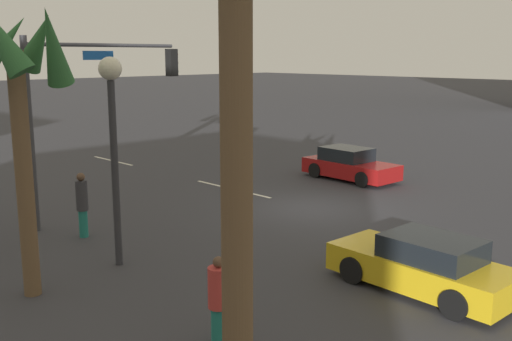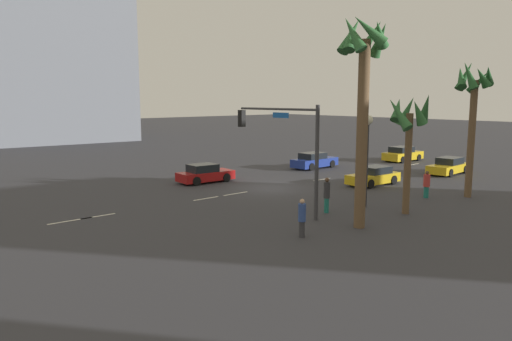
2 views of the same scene
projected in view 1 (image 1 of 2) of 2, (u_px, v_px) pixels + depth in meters
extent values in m
plane|color=#333338|center=(313.00, 208.00, 20.47)|extent=(220.00, 220.00, 0.00)
cube|color=silver|center=(458.00, 242.00, 16.74)|extent=(1.87, 0.14, 0.01)
cube|color=silver|center=(252.00, 194.00, 22.56)|extent=(1.92, 0.14, 0.01)
cube|color=silver|center=(213.00, 184.00, 24.19)|extent=(1.83, 0.14, 0.01)
cube|color=silver|center=(122.00, 163.00, 28.97)|extent=(1.87, 0.14, 0.01)
cube|color=silver|center=(106.00, 159.00, 29.98)|extent=(2.24, 0.14, 0.01)
cube|color=gold|center=(421.00, 270.00, 13.25)|extent=(4.24, 1.86, 0.64)
cube|color=black|center=(432.00, 248.00, 12.96)|extent=(2.07, 1.56, 0.50)
cylinder|color=black|center=(353.00, 270.00, 13.71)|extent=(0.65, 0.25, 0.64)
cylinder|color=black|center=(393.00, 255.00, 14.74)|extent=(0.65, 0.25, 0.64)
cylinder|color=black|center=(455.00, 304.00, 11.83)|extent=(0.65, 0.25, 0.64)
cylinder|color=black|center=(492.00, 284.00, 12.86)|extent=(0.65, 0.25, 0.64)
cube|color=maroon|center=(351.00, 168.00, 25.06)|extent=(4.21, 1.93, 0.64)
cube|color=black|center=(346.00, 154.00, 25.12)|extent=(2.06, 1.61, 0.55)
cylinder|color=black|center=(387.00, 174.00, 24.67)|extent=(0.65, 0.26, 0.64)
cylinder|color=black|center=(362.00, 179.00, 23.63)|extent=(0.65, 0.26, 0.64)
cylinder|color=black|center=(340.00, 166.00, 26.55)|extent=(0.65, 0.26, 0.64)
cylinder|color=black|center=(315.00, 170.00, 25.50)|extent=(0.65, 0.26, 0.64)
cylinder|color=#38383D|center=(30.00, 136.00, 17.34)|extent=(0.20, 0.20, 5.78)
cylinder|color=#38383D|center=(105.00, 45.00, 18.83)|extent=(0.45, 5.46, 0.12)
cube|color=black|center=(172.00, 63.00, 20.94)|extent=(0.34, 0.34, 0.95)
sphere|color=red|center=(175.00, 54.00, 21.01)|extent=(0.20, 0.20, 0.20)
sphere|color=#392605|center=(176.00, 63.00, 21.07)|extent=(0.20, 0.20, 0.20)
sphere|color=black|center=(176.00, 71.00, 21.13)|extent=(0.20, 0.20, 0.20)
cube|color=#1959B2|center=(98.00, 55.00, 18.69)|extent=(0.11, 1.10, 0.28)
cylinder|color=#2D2D33|center=(115.00, 175.00, 14.54)|extent=(0.18, 0.18, 4.63)
sphere|color=#F2EACC|center=(110.00, 68.00, 14.04)|extent=(0.56, 0.56, 0.56)
cylinder|color=#1E7266|center=(219.00, 325.00, 10.84)|extent=(0.32, 0.32, 0.70)
cylinder|color=#BF3833|center=(219.00, 288.00, 10.70)|extent=(0.43, 0.43, 0.77)
sphere|color=brown|center=(218.00, 262.00, 10.61)|extent=(0.21, 0.21, 0.21)
cylinder|color=#1E7266|center=(83.00, 224.00, 17.17)|extent=(0.34, 0.34, 0.80)
cylinder|color=#333338|center=(82.00, 196.00, 17.01)|extent=(0.46, 0.46, 0.87)
sphere|color=brown|center=(81.00, 177.00, 16.90)|extent=(0.24, 0.24, 0.24)
cylinder|color=brown|center=(237.00, 185.00, 7.60)|extent=(0.42, 0.42, 7.17)
cylinder|color=brown|center=(24.00, 177.00, 12.62)|extent=(0.37, 0.37, 5.32)
cone|color=#2D6633|center=(53.00, 46.00, 12.06)|extent=(1.20, 1.23, 1.72)
cone|color=#2D6633|center=(38.00, 41.00, 12.64)|extent=(1.30, 0.92, 1.39)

